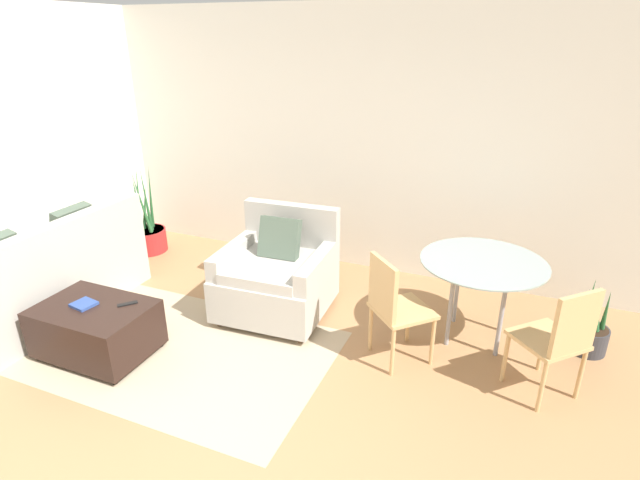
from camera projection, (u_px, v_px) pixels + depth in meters
wall_back at (372, 145)px, 5.18m from camera, size 12.00×0.06×2.75m
wall_left at (13, 155)px, 4.79m from camera, size 0.06×12.00×2.75m
area_rug at (174, 349)px, 4.19m from camera, size 2.61×1.61×0.01m
couch at (37, 285)px, 4.57m from camera, size 0.93×2.02×0.95m
armchair at (278, 275)px, 4.64m from camera, size 0.99×0.98×0.95m
ottoman at (96, 328)px, 4.05m from camera, size 0.90×0.62×0.44m
book_stack at (84, 304)px, 3.99m from camera, size 0.20×0.18×0.02m
tv_remote_primary at (127, 304)px, 4.01m from camera, size 0.13×0.14×0.01m
potted_plant at (147, 234)px, 6.01m from camera, size 0.44×0.44×1.06m
dining_table at (482, 271)px, 4.11m from camera, size 1.03×1.03×0.73m
dining_chair_near_left at (393, 303)px, 3.86m from camera, size 0.59×0.59×0.90m
dining_chair_near_right at (559, 336)px, 3.45m from camera, size 0.59×0.59×0.90m
potted_plant_small at (589, 334)px, 4.12m from camera, size 0.31×0.31×0.64m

